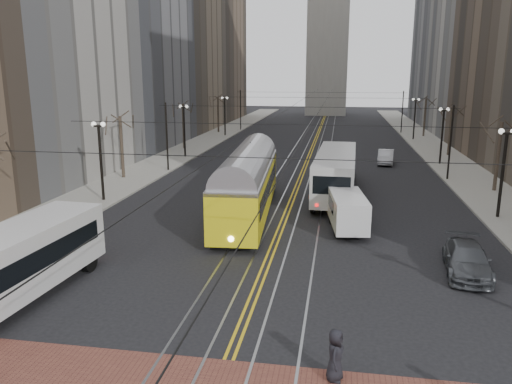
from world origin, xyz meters
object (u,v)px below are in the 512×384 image
(rear_bus, at_px, (336,175))
(sedan_grey, at_px, (345,170))
(cargo_van, at_px, (348,213))
(pedestrian_a, at_px, (335,355))
(sedan_silver, at_px, (386,157))
(streetcar, at_px, (248,189))
(sedan_parked, at_px, (467,259))

(rear_bus, height_order, sedan_grey, rear_bus)
(cargo_van, height_order, pedestrian_a, cargo_van)
(pedestrian_a, bearing_deg, cargo_van, 6.56)
(rear_bus, bearing_deg, sedan_silver, 73.42)
(streetcar, bearing_deg, rear_bus, 44.86)
(rear_bus, bearing_deg, sedan_parked, -64.53)
(sedan_grey, relative_size, sedan_parked, 0.91)
(sedan_silver, height_order, pedestrian_a, pedestrian_a)
(rear_bus, relative_size, sedan_grey, 2.96)
(cargo_van, xyz_separation_m, sedan_grey, (0.00, 15.83, -0.34))
(streetcar, distance_m, sedan_grey, 15.14)
(rear_bus, relative_size, sedan_parked, 2.70)
(sedan_silver, xyz_separation_m, pedestrian_a, (-4.72, -39.17, 0.12))
(rear_bus, height_order, cargo_van, rear_bus)
(sedan_grey, height_order, sedan_silver, sedan_grey)
(cargo_van, bearing_deg, sedan_grey, 82.83)
(rear_bus, relative_size, cargo_van, 2.63)
(sedan_parked, xyz_separation_m, pedestrian_a, (-6.03, -9.58, 0.15))
(cargo_van, relative_size, pedestrian_a, 2.94)
(sedan_silver, relative_size, pedestrian_a, 2.65)
(sedan_parked, bearing_deg, sedan_silver, 98.54)
(cargo_van, relative_size, sedan_grey, 1.13)
(streetcar, height_order, sedan_grey, streetcar)
(sedan_silver, distance_m, sedan_parked, 29.62)
(cargo_van, distance_m, sedan_parked, 8.04)
(cargo_van, distance_m, pedestrian_a, 15.44)
(sedan_parked, relative_size, pedestrian_a, 2.86)
(cargo_van, distance_m, sedan_grey, 15.83)
(sedan_grey, bearing_deg, cargo_van, -89.72)
(sedan_silver, bearing_deg, streetcar, -110.47)
(streetcar, xyz_separation_m, rear_bus, (5.66, 6.43, -0.09))
(rear_bus, height_order, pedestrian_a, rear_bus)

